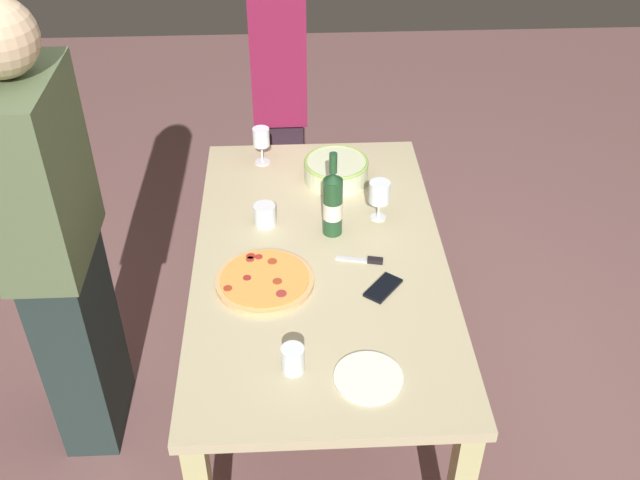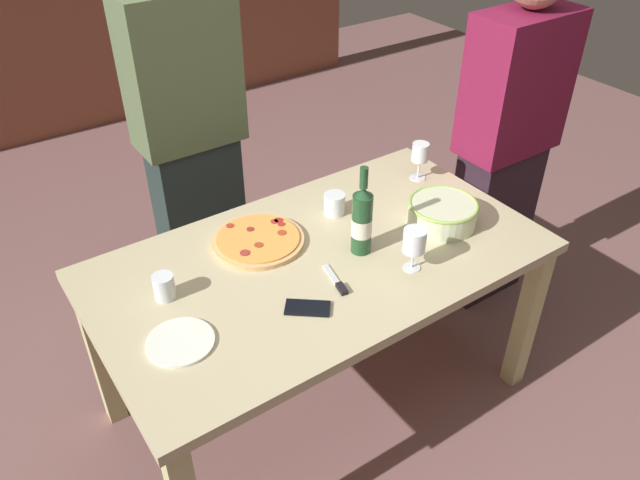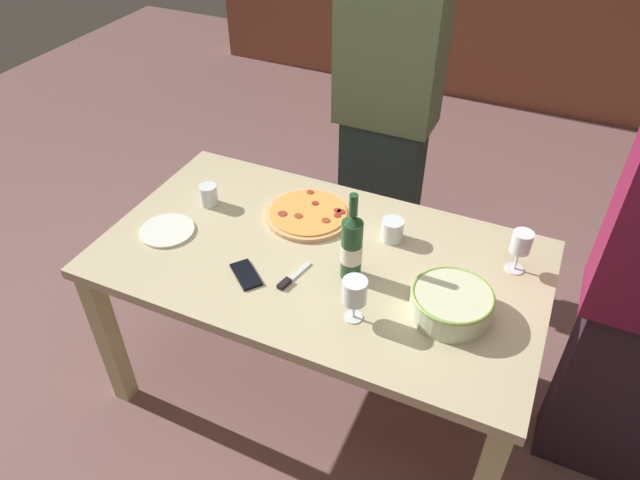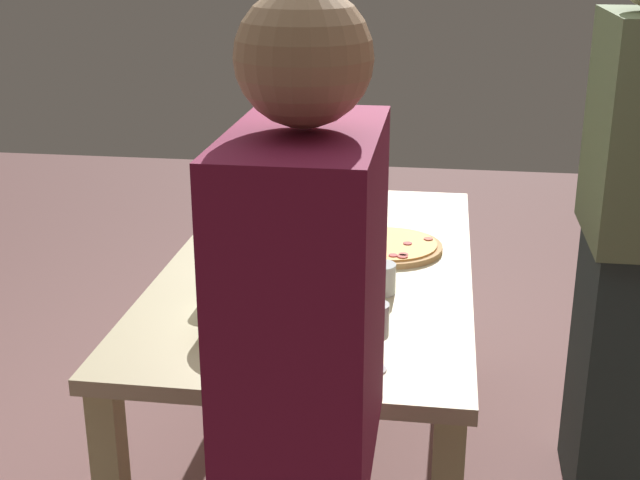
{
  "view_description": "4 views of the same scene",
  "coord_description": "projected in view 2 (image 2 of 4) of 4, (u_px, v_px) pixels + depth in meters",
  "views": [
    {
      "loc": [
        -2.03,
        0.1,
        2.38
      ],
      "look_at": [
        0.0,
        0.0,
        0.82
      ],
      "focal_mm": 40.87,
      "sensor_mm": 36.0,
      "label": 1
    },
    {
      "loc": [
        -0.99,
        -1.44,
        2.1
      ],
      "look_at": [
        0.0,
        0.0,
        0.82
      ],
      "focal_mm": 35.0,
      "sensor_mm": 36.0,
      "label": 2
    },
    {
      "loc": [
        0.66,
        -1.45,
        2.12
      ],
      "look_at": [
        0.0,
        0.0,
        0.82
      ],
      "focal_mm": 32.5,
      "sensor_mm": 36.0,
      "label": 3
    },
    {
      "loc": [
        2.41,
        0.35,
        1.69
      ],
      "look_at": [
        0.0,
        0.0,
        0.82
      ],
      "focal_mm": 48.8,
      "sensor_mm": 36.0,
      "label": 4
    }
  ],
  "objects": [
    {
      "name": "person_host",
      "position": [
        190.0,
        136.0,
        2.7
      ],
      "size": [
        0.45,
        0.24,
        1.72
      ],
      "rotation": [
        0.0,
        0.0,
        -1.49
      ],
      "color": "#22302E",
      "rests_on": "ground"
    },
    {
      "name": "wine_glass_by_bottle",
      "position": [
        414.0,
        241.0,
        2.09
      ],
      "size": [
        0.08,
        0.08,
        0.16
      ],
      "color": "white",
      "rests_on": "dining_table"
    },
    {
      "name": "person_guest_left",
      "position": [
        506.0,
        145.0,
        2.77
      ],
      "size": [
        0.45,
        0.24,
        1.62
      ],
      "rotation": [
        0.0,
        0.0,
        -3.02
      ],
      "color": "#2D1D27",
      "rests_on": "ground"
    },
    {
      "name": "cup_ceramic",
      "position": [
        334.0,
        204.0,
        2.41
      ],
      "size": [
        0.08,
        0.08,
        0.08
      ],
      "primitive_type": "cylinder",
      "color": "white",
      "rests_on": "dining_table"
    },
    {
      "name": "pizza_knife",
      "position": [
        338.0,
        283.0,
        2.08
      ],
      "size": [
        0.06,
        0.17,
        0.02
      ],
      "color": "silver",
      "rests_on": "dining_table"
    },
    {
      "name": "pizza",
      "position": [
        258.0,
        240.0,
        2.27
      ],
      "size": [
        0.34,
        0.34,
        0.03
      ],
      "color": "#E1AB6E",
      "rests_on": "dining_table"
    },
    {
      "name": "cell_phone",
      "position": [
        307.0,
        308.0,
        1.99
      ],
      "size": [
        0.16,
        0.15,
        0.01
      ],
      "primitive_type": "cube",
      "rotation": [
        0.0,
        0.0,
        4.03
      ],
      "color": "black",
      "rests_on": "dining_table"
    },
    {
      "name": "side_plate",
      "position": [
        180.0,
        342.0,
        1.86
      ],
      "size": [
        0.21,
        0.21,
        0.01
      ],
      "primitive_type": "cylinder",
      "color": "white",
      "rests_on": "dining_table"
    },
    {
      "name": "cup_amber",
      "position": [
        164.0,
        287.0,
        2.01
      ],
      "size": [
        0.07,
        0.07,
        0.09
      ],
      "primitive_type": "cylinder",
      "color": "white",
      "rests_on": "dining_table"
    },
    {
      "name": "dining_table",
      "position": [
        320.0,
        277.0,
        2.27
      ],
      "size": [
        1.6,
        0.9,
        0.75
      ],
      "color": "#C3B58B",
      "rests_on": "ground"
    },
    {
      "name": "ground_plane",
      "position": [
        320.0,
        396.0,
        2.65
      ],
      "size": [
        8.0,
        8.0,
        0.0
      ],
      "primitive_type": "plane",
      "color": "#7E5654"
    },
    {
      "name": "wine_glass_near_pizza",
      "position": [
        420.0,
        154.0,
        2.59
      ],
      "size": [
        0.07,
        0.07,
        0.16
      ],
      "color": "white",
      "rests_on": "dining_table"
    },
    {
      "name": "serving_bowl",
      "position": [
        442.0,
        212.0,
        2.35
      ],
      "size": [
        0.26,
        0.26,
        0.09
      ],
      "color": "beige",
      "rests_on": "dining_table"
    },
    {
      "name": "wine_bottle",
      "position": [
        362.0,
        220.0,
        2.16
      ],
      "size": [
        0.07,
        0.07,
        0.34
      ],
      "color": "#1E4726",
      "rests_on": "dining_table"
    }
  ]
}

